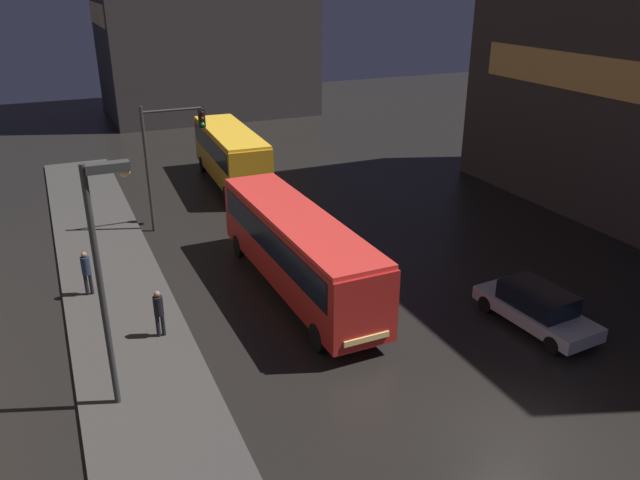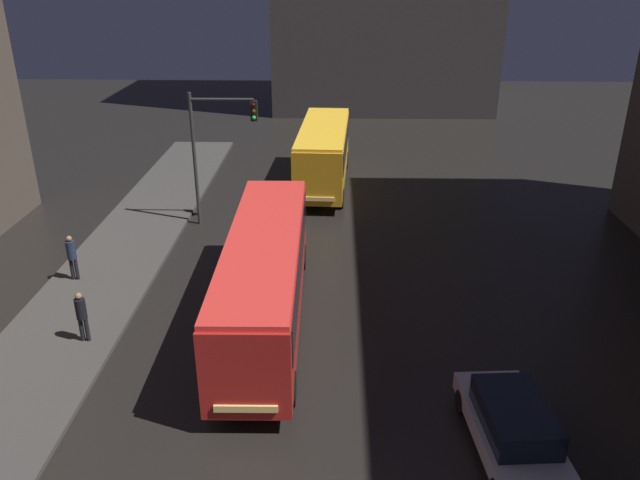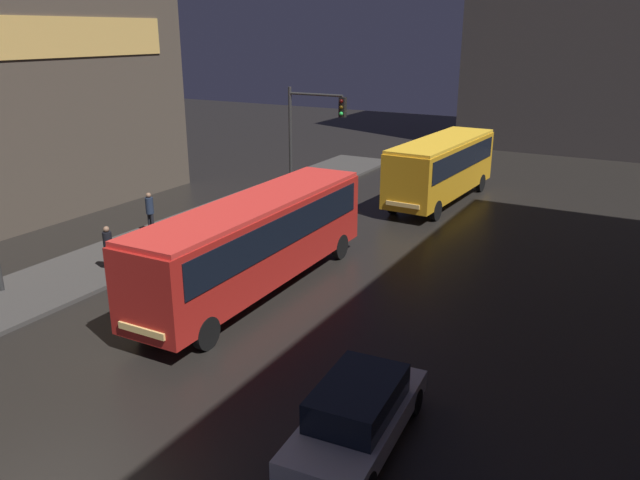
# 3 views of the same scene
# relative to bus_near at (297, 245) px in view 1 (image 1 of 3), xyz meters

# --- Properties ---
(ground_plane) EXTENTS (120.00, 120.00, 0.00)m
(ground_plane) POSITION_rel_bus_near_xyz_m (2.23, -10.65, -2.04)
(ground_plane) COLOR black
(sidewalk_left) EXTENTS (4.00, 48.00, 0.15)m
(sidewalk_left) POSITION_rel_bus_near_xyz_m (-6.77, -0.65, -1.97)
(sidewalk_left) COLOR #3D3A38
(sidewalk_left) RESTS_ON ground
(bus_near) EXTENTS (2.58, 11.50, 3.31)m
(bus_near) POSITION_rel_bus_near_xyz_m (0.00, 0.00, 0.00)
(bus_near) COLOR #AD1E19
(bus_near) RESTS_ON ground
(bus_far) EXTENTS (2.93, 9.71, 3.38)m
(bus_far) POSITION_rel_bus_near_xyz_m (1.67, 14.72, 0.04)
(bus_far) COLOR orange
(bus_far) RESTS_ON ground
(car_taxi) EXTENTS (2.19, 4.77, 1.50)m
(car_taxi) POSITION_rel_bus_near_xyz_m (6.84, -6.06, -1.27)
(car_taxi) COLOR #B7B7BC
(car_taxi) RESTS_ON ground
(pedestrian_mid) EXTENTS (0.34, 0.34, 1.75)m
(pedestrian_mid) POSITION_rel_bus_near_xyz_m (-5.76, -1.46, -0.87)
(pedestrian_mid) COLOR black
(pedestrian_mid) RESTS_ON sidewalk_left
(pedestrian_far) EXTENTS (0.48, 0.48, 1.83)m
(pedestrian_far) POSITION_rel_bus_near_xyz_m (-7.75, 2.82, -0.82)
(pedestrian_far) COLOR black
(pedestrian_far) RESTS_ON sidewalk_left
(traffic_light_main) EXTENTS (3.06, 0.35, 6.24)m
(traffic_light_main) POSITION_rel_bus_near_xyz_m (-3.11, 8.94, 2.16)
(traffic_light_main) COLOR #2D2D2D
(traffic_light_main) RESTS_ON ground
(street_lamp_sidewalk) EXTENTS (1.25, 0.36, 7.27)m
(street_lamp_sidewalk) POSITION_rel_bus_near_xyz_m (-7.41, -4.66, 2.96)
(street_lamp_sidewalk) COLOR #2D2D2D
(street_lamp_sidewalk) RESTS_ON sidewalk_left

